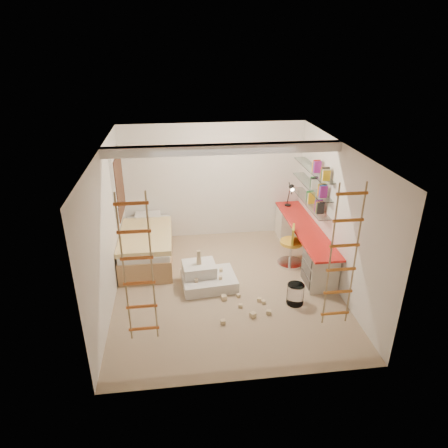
{
  "coord_description": "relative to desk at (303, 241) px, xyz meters",
  "views": [
    {
      "loc": [
        -0.81,
        -6.18,
        4.16
      ],
      "look_at": [
        0.0,
        0.3,
        1.15
      ],
      "focal_mm": 32.0,
      "sensor_mm": 36.0,
      "label": 1
    }
  ],
  "objects": [
    {
      "name": "swivel_chair",
      "position": [
        -0.32,
        -0.21,
        -0.08
      ],
      "size": [
        0.65,
        0.65,
        0.87
      ],
      "color": "gold",
      "rests_on": "floor"
    },
    {
      "name": "shelves",
      "position": [
        0.15,
        0.27,
        1.1
      ],
      "size": [
        0.25,
        1.8,
        0.71
      ],
      "color": "white",
      "rests_on": "wall_right"
    },
    {
      "name": "task_lamp",
      "position": [
        -0.05,
        0.96,
        0.73
      ],
      "size": [
        0.14,
        0.36,
        0.57
      ],
      "color": "black",
      "rests_on": "desk"
    },
    {
      "name": "floor",
      "position": [
        -1.72,
        -0.86,
        -0.4
      ],
      "size": [
        4.5,
        4.5,
        0.0
      ],
      "primitive_type": "plane",
      "color": "tan",
      "rests_on": "ground"
    },
    {
      "name": "rope_ladder_right",
      "position": [
        -0.37,
        -2.61,
        1.11
      ],
      "size": [
        0.41,
        0.04,
        2.13
      ],
      "primitive_type": null,
      "color": "orange",
      "rests_on": "ceiling"
    },
    {
      "name": "books",
      "position": [
        0.15,
        0.27,
        1.2
      ],
      "size": [
        0.14,
        0.7,
        0.92
      ],
      "color": "#262626",
      "rests_on": "shelves"
    },
    {
      "name": "waste_bin",
      "position": [
        -0.59,
        -1.5,
        -0.22
      ],
      "size": [
        0.3,
        0.3,
        0.37
      ],
      "primitive_type": "cylinder",
      "color": "white",
      "rests_on": "floor"
    },
    {
      "name": "ceiling_beam",
      "position": [
        -1.72,
        -0.56,
        2.12
      ],
      "size": [
        4.0,
        0.18,
        0.16
      ],
      "primitive_type": "cube",
      "color": "white",
      "rests_on": "ceiling"
    },
    {
      "name": "play_platform",
      "position": [
        -2.07,
        -0.75,
        -0.24
      ],
      "size": [
        1.03,
        0.84,
        0.43
      ],
      "color": "silver",
      "rests_on": "floor"
    },
    {
      "name": "desk",
      "position": [
        0.0,
        0.0,
        0.0
      ],
      "size": [
        0.56,
        2.8,
        0.75
      ],
      "color": "red",
      "rests_on": "floor"
    },
    {
      "name": "window_blind",
      "position": [
        -3.65,
        0.64,
        1.15
      ],
      "size": [
        0.02,
        1.0,
        1.2
      ],
      "primitive_type": "cube",
      "color": "#4C2D1E",
      "rests_on": "window_frame"
    },
    {
      "name": "toy_blocks",
      "position": [
        -1.73,
        -1.2,
        -0.2
      ],
      "size": [
        1.22,
        1.31,
        0.7
      ],
      "color": "#CCB284",
      "rests_on": "floor"
    },
    {
      "name": "bed",
      "position": [
        -3.2,
        0.36,
        -0.07
      ],
      "size": [
        1.02,
        2.0,
        0.69
      ],
      "color": "#AD7F51",
      "rests_on": "floor"
    },
    {
      "name": "window_frame",
      "position": [
        -3.69,
        0.64,
        1.15
      ],
      "size": [
        0.06,
        1.15,
        1.35
      ],
      "primitive_type": "cube",
      "color": "white",
      "rests_on": "wall_left"
    },
    {
      "name": "rope_ladder_left",
      "position": [
        -3.07,
        -2.61,
        1.11
      ],
      "size": [
        0.41,
        0.04,
        2.13
      ],
      "primitive_type": null,
      "color": "#CA5522",
      "rests_on": "ceiling"
    }
  ]
}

